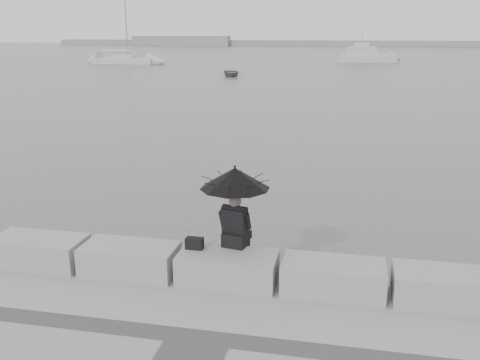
% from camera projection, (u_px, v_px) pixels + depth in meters
% --- Properties ---
extents(ground, '(360.00, 360.00, 0.00)m').
position_uv_depth(ground, '(234.00, 297.00, 9.34)').
color(ground, '#444649').
rests_on(ground, ground).
extents(stone_block_far_left, '(1.60, 0.80, 0.50)m').
position_uv_depth(stone_block_far_left, '(39.00, 251.00, 9.39)').
color(stone_block_far_left, gray).
rests_on(stone_block_far_left, promenade).
extents(stone_block_left, '(1.60, 0.80, 0.50)m').
position_uv_depth(stone_block_left, '(130.00, 259.00, 9.05)').
color(stone_block_left, gray).
rests_on(stone_block_left, promenade).
extents(stone_block_centre, '(1.60, 0.80, 0.50)m').
position_uv_depth(stone_block_centre, '(228.00, 268.00, 8.72)').
color(stone_block_centre, gray).
rests_on(stone_block_centre, promenade).
extents(stone_block_right, '(1.60, 0.80, 0.50)m').
position_uv_depth(stone_block_right, '(333.00, 278.00, 8.38)').
color(stone_block_right, gray).
rests_on(stone_block_right, promenade).
extents(stone_block_far_right, '(1.60, 0.80, 0.50)m').
position_uv_depth(stone_block_far_right, '(447.00, 288.00, 8.05)').
color(stone_block_far_right, gray).
rests_on(stone_block_far_right, promenade).
extents(seated_person, '(1.16, 1.16, 1.39)m').
position_uv_depth(seated_person, '(235.00, 188.00, 8.72)').
color(seated_person, black).
rests_on(seated_person, stone_block_centre).
extents(bag, '(0.29, 0.16, 0.19)m').
position_uv_depth(bag, '(194.00, 243.00, 8.84)').
color(bag, black).
rests_on(bag, stone_block_centre).
extents(distant_landmass, '(180.00, 8.00, 2.80)m').
position_uv_depth(distant_landmass, '(320.00, 43.00, 156.30)').
color(distant_landmass, gray).
rests_on(distant_landmass, ground).
extents(sailboat_left, '(8.88, 2.84, 12.90)m').
position_uv_depth(sailboat_left, '(124.00, 60.00, 73.42)').
color(sailboat_left, '#B9B9BB').
rests_on(sailboat_left, ground).
extents(motor_cruiser, '(8.56, 3.84, 4.50)m').
position_uv_depth(motor_cruiser, '(367.00, 56.00, 77.20)').
color(motor_cruiser, '#B9B9BB').
rests_on(motor_cruiser, ground).
extents(dinghy, '(3.86, 2.61, 0.60)m').
position_uv_depth(dinghy, '(231.00, 73.00, 54.29)').
color(dinghy, slate).
rests_on(dinghy, ground).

